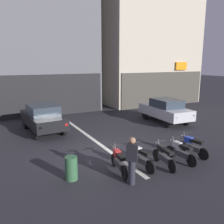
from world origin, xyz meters
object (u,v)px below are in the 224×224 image
at_px(motorcycle_silver_row_right_mid, 181,151).
at_px(person_by_motorcycles, 132,161).
at_px(motorcycle_red_row_leftmost, 119,161).
at_px(trash_bin, 71,168).
at_px(motorcycle_blue_row_rightmost, 192,146).
at_px(motorcycle_black_row_centre, 164,156).
at_px(car_silver_parked_kerbside, 165,110).
at_px(motorcycle_white_row_left_mid, 140,157).
at_px(car_black_crossing_near, 43,117).

relative_size(motorcycle_silver_row_right_mid, person_by_motorcycles, 1.00).
relative_size(motorcycle_red_row_leftmost, trash_bin, 1.95).
bearing_deg(motorcycle_silver_row_right_mid, person_by_motorcycles, -167.24).
bearing_deg(motorcycle_blue_row_rightmost, motorcycle_black_row_centre, -170.35).
relative_size(car_silver_parked_kerbside, person_by_motorcycles, 2.51).
distance_m(car_silver_parked_kerbside, motorcycle_black_row_centre, 7.38).
relative_size(motorcycle_white_row_left_mid, motorcycle_silver_row_right_mid, 1.00).
xyz_separation_m(motorcycle_white_row_left_mid, motorcycle_silver_row_right_mid, (1.84, -0.28, 0.00)).
bearing_deg(motorcycle_blue_row_rightmost, trash_bin, 176.13).
distance_m(motorcycle_black_row_centre, person_by_motorcycles, 2.01).
relative_size(motorcycle_red_row_leftmost, motorcycle_silver_row_right_mid, 0.99).
xyz_separation_m(motorcycle_blue_row_rightmost, person_by_motorcycles, (-3.72, -0.90, 0.40)).
bearing_deg(motorcycle_silver_row_right_mid, motorcycle_white_row_left_mid, 171.48).
xyz_separation_m(car_silver_parked_kerbside, motorcycle_white_row_left_mid, (-5.70, -5.29, -0.43)).
relative_size(person_by_motorcycles, trash_bin, 1.96).
bearing_deg(motorcycle_white_row_left_mid, car_silver_parked_kerbside, 42.88).
distance_m(motorcycle_silver_row_right_mid, motorcycle_blue_row_rightmost, 0.96).
bearing_deg(motorcycle_red_row_leftmost, car_black_crossing_near, 101.59).
distance_m(motorcycle_red_row_leftmost, person_by_motorcycles, 1.05).
xyz_separation_m(person_by_motorcycles, trash_bin, (-1.71, 1.27, -0.43)).
relative_size(motorcycle_red_row_leftmost, motorcycle_black_row_centre, 1.00).
relative_size(car_silver_parked_kerbside, motorcycle_red_row_leftmost, 2.53).
distance_m(car_black_crossing_near, motorcycle_black_row_centre, 7.85).
xyz_separation_m(motorcycle_white_row_left_mid, motorcycle_black_row_centre, (0.93, -0.32, 0.00)).
relative_size(car_silver_parked_kerbside, motorcycle_blue_row_rightmost, 2.52).
height_order(motorcycle_black_row_centre, motorcycle_blue_row_rightmost, same).
relative_size(motorcycle_black_row_centre, motorcycle_silver_row_right_mid, 1.00).
bearing_deg(car_black_crossing_near, motorcycle_black_row_centre, -65.67).
distance_m(motorcycle_white_row_left_mid, motorcycle_silver_row_right_mid, 1.87).
bearing_deg(person_by_motorcycles, motorcycle_white_row_left_mid, 43.56).
bearing_deg(motorcycle_silver_row_right_mid, motorcycle_red_row_leftmost, 173.01).
bearing_deg(motorcycle_white_row_left_mid, motorcycle_blue_row_rightmost, -0.17).
bearing_deg(motorcycle_blue_row_rightmost, car_silver_parked_kerbside, 61.04).
xyz_separation_m(car_silver_parked_kerbside, motorcycle_blue_row_rightmost, (-2.93, -5.30, -0.43)).
relative_size(motorcycle_silver_row_right_mid, trash_bin, 1.97).
bearing_deg(motorcycle_red_row_leftmost, motorcycle_black_row_centre, -11.75).
height_order(motorcycle_black_row_centre, trash_bin, motorcycle_black_row_centre).
xyz_separation_m(motorcycle_red_row_leftmost, trash_bin, (-1.75, 0.30, -0.03)).
bearing_deg(motorcycle_red_row_leftmost, motorcycle_white_row_left_mid, -3.89).
distance_m(motorcycle_black_row_centre, motorcycle_blue_row_rightmost, 1.87).
height_order(car_black_crossing_near, motorcycle_white_row_left_mid, car_black_crossing_near).
xyz_separation_m(car_silver_parked_kerbside, motorcycle_black_row_centre, (-4.77, -5.61, -0.43)).
xyz_separation_m(motorcycle_black_row_centre, motorcycle_blue_row_rightmost, (1.84, 0.31, 0.00)).
distance_m(car_silver_parked_kerbside, motorcycle_red_row_leftmost, 8.45).
relative_size(car_black_crossing_near, motorcycle_red_row_leftmost, 2.54).
distance_m(car_silver_parked_kerbside, motorcycle_silver_row_right_mid, 6.79).
bearing_deg(motorcycle_black_row_centre, person_by_motorcycles, -162.61).
bearing_deg(car_black_crossing_near, motorcycle_silver_row_right_mid, -59.69).
distance_m(motorcycle_red_row_leftmost, motorcycle_white_row_left_mid, 0.92).
xyz_separation_m(motorcycle_black_row_centre, motorcycle_silver_row_right_mid, (0.92, 0.04, 0.00)).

